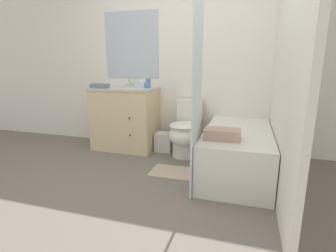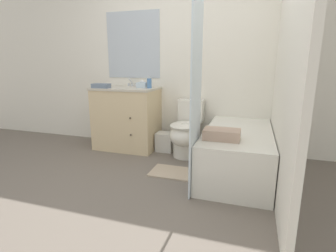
{
  "view_description": "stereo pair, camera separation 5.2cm",
  "coord_description": "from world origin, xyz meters",
  "views": [
    {
      "loc": [
        0.9,
        -1.98,
        1.22
      ],
      "look_at": [
        0.07,
        0.74,
        0.53
      ],
      "focal_mm": 28.0,
      "sensor_mm": 36.0,
      "label": 1
    },
    {
      "loc": [
        0.95,
        -1.97,
        1.22
      ],
      "look_at": [
        0.07,
        0.74,
        0.53
      ],
      "focal_mm": 28.0,
      "sensor_mm": 36.0,
      "label": 2
    }
  ],
  "objects": [
    {
      "name": "hand_towel_folded",
      "position": [
        -1.04,
        1.19,
        0.91
      ],
      "size": [
        0.24,
        0.12,
        0.06
      ],
      "color": "slate",
      "rests_on": "vanity_cabinet"
    },
    {
      "name": "bathtub",
      "position": [
        0.83,
        0.92,
        0.25
      ],
      "size": [
        0.71,
        1.46,
        0.49
      ],
      "color": "silver",
      "rests_on": "ground_plane"
    },
    {
      "name": "bath_towel_folded",
      "position": [
        0.69,
        0.52,
        0.54
      ],
      "size": [
        0.35,
        0.22,
        0.1
      ],
      "color": "tan",
      "rests_on": "bathtub"
    },
    {
      "name": "sink_faucet",
      "position": [
        -0.75,
        1.57,
        0.92
      ],
      "size": [
        0.14,
        0.12,
        0.12
      ],
      "color": "silver",
      "rests_on": "vanity_cabinet"
    },
    {
      "name": "vanity_cabinet",
      "position": [
        -0.75,
        1.37,
        0.45
      ],
      "size": [
        0.88,
        0.6,
        0.88
      ],
      "color": "beige",
      "rests_on": "ground_plane"
    },
    {
      "name": "soap_dispenser",
      "position": [
        -0.4,
        1.36,
        0.95
      ],
      "size": [
        0.06,
        0.06,
        0.16
      ],
      "color": "#4C7AB2",
      "rests_on": "vanity_cabinet"
    },
    {
      "name": "bath_mat",
      "position": [
        0.19,
        0.68,
        0.01
      ],
      "size": [
        0.59,
        0.36,
        0.02
      ],
      "color": "tan",
      "rests_on": "ground_plane"
    },
    {
      "name": "wastebasket",
      "position": [
        -0.18,
        1.39,
        0.13
      ],
      "size": [
        0.23,
        0.2,
        0.27
      ],
      "color": "silver",
      "rests_on": "ground_plane"
    },
    {
      "name": "wall_back",
      "position": [
        -0.01,
        1.68,
        1.25
      ],
      "size": [
        8.0,
        0.06,
        2.5
      ],
      "color": "white",
      "rests_on": "ground_plane"
    },
    {
      "name": "tissue_box",
      "position": [
        -0.52,
        1.41,
        0.92
      ],
      "size": [
        0.14,
        0.12,
        0.1
      ],
      "color": "silver",
      "rests_on": "vanity_cabinet"
    },
    {
      "name": "wall_right",
      "position": [
        1.22,
        0.83,
        1.25
      ],
      "size": [
        0.05,
        2.65,
        2.5
      ],
      "color": "white",
      "rests_on": "ground_plane"
    },
    {
      "name": "toilet",
      "position": [
        0.15,
        1.27,
        0.32
      ],
      "size": [
        0.39,
        0.68,
        0.73
      ],
      "color": "silver",
      "rests_on": "ground_plane"
    },
    {
      "name": "shower_curtain",
      "position": [
        0.46,
        0.36,
        0.99
      ],
      "size": [
        0.02,
        0.42,
        1.96
      ],
      "color": "silver",
      "rests_on": "ground_plane"
    },
    {
      "name": "ground_plane",
      "position": [
        0.0,
        0.0,
        0.0
      ],
      "size": [
        14.0,
        14.0,
        0.0
      ],
      "primitive_type": "plane",
      "color": "#6B6056"
    }
  ]
}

